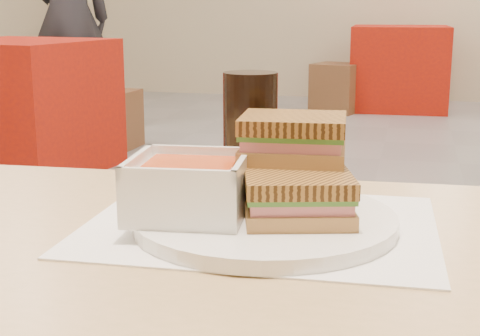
% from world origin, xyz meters
% --- Properties ---
extents(tray_liner, '(0.40, 0.32, 0.00)m').
position_xyz_m(tray_liner, '(0.03, -1.98, 0.75)').
color(tray_liner, white).
rests_on(tray_liner, main_table).
extents(plate, '(0.29, 0.29, 0.02)m').
position_xyz_m(plate, '(0.04, -1.99, 0.76)').
color(plate, white).
rests_on(plate, tray_liner).
extents(soup_bowl, '(0.14, 0.14, 0.07)m').
position_xyz_m(soup_bowl, '(-0.04, -2.02, 0.80)').
color(soup_bowl, white).
rests_on(soup_bowl, plate).
extents(panini_lower, '(0.14, 0.12, 0.05)m').
position_xyz_m(panini_lower, '(0.08, -2.01, 0.79)').
color(panini_lower, '#A37845').
rests_on(panini_lower, plate).
extents(panini_upper, '(0.13, 0.11, 0.05)m').
position_xyz_m(panini_upper, '(0.06, -1.94, 0.84)').
color(panini_upper, '#A37845').
rests_on(panini_upper, panini_lower).
extents(cola_glass, '(0.07, 0.07, 0.16)m').
position_xyz_m(cola_glass, '(-0.02, -1.82, 0.83)').
color(cola_glass, black).
rests_on(cola_glass, main_table).
extents(bg_table_0, '(1.02, 1.02, 0.79)m').
position_xyz_m(bg_table_0, '(-2.11, 1.02, 0.40)').
color(bg_table_0, '#AA1606').
rests_on(bg_table_0, ground).
extents(bg_table_2, '(0.95, 0.95, 0.80)m').
position_xyz_m(bg_table_2, '(0.04, 4.31, 0.40)').
color(bg_table_2, '#AA1606').
rests_on(bg_table_2, ground).
extents(bg_chair_0r, '(0.38, 0.38, 0.41)m').
position_xyz_m(bg_chair_0r, '(-1.90, 1.81, 0.20)').
color(bg_chair_0r, brown).
rests_on(bg_chair_0r, ground).
extents(bg_chair_2l, '(0.50, 0.50, 0.46)m').
position_xyz_m(bg_chair_2l, '(-0.53, 3.93, 0.23)').
color(bg_chair_2l, brown).
rests_on(bg_chair_2l, ground).
extents(patron_a, '(0.78, 0.76, 1.81)m').
position_xyz_m(patron_a, '(-2.38, 2.19, 0.91)').
color(patron_a, black).
rests_on(patron_a, ground).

